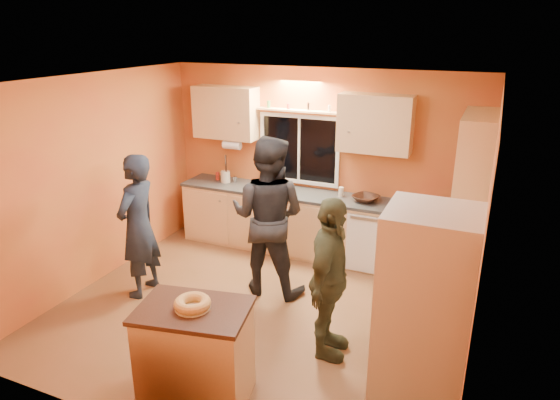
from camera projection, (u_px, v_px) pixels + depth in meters
The scene contains 14 objects.
ground at pixel (260, 311), 5.77m from camera, with size 4.50×4.50×0.00m, color brown.
room_shell at pixel (283, 168), 5.54m from camera, with size 4.54×4.04×2.61m.
back_counter at pixel (312, 224), 7.08m from camera, with size 4.23×0.62×0.90m.
right_counter at pixel (444, 290), 5.32m from camera, with size 0.62×1.84×0.90m.
refrigerator at pixel (424, 313), 4.07m from camera, with size 0.72×0.70×1.80m, color silver.
island at pixel (196, 353), 4.29m from camera, with size 1.03×0.80×0.90m.
bundt_pastry at pixel (192, 303), 4.12m from camera, with size 0.31×0.31×0.09m, color tan.
person_left at pixel (138, 226), 5.90m from camera, with size 0.64×0.42×1.75m, color black.
person_center at pixel (268, 216), 5.93m from camera, with size 0.95×0.74×1.95m, color black.
person_right at pixel (329, 279), 4.77m from camera, with size 0.96×0.40×1.65m, color #333723.
mixing_bowl at pixel (366, 198), 6.65m from camera, with size 0.34×0.34×0.08m, color black.
utensil_crock at pixel (226, 177), 7.45m from camera, with size 0.14×0.14×0.17m, color beige.
potted_plant at pixel (454, 255), 4.78m from camera, with size 0.25×0.21×0.28m, color gray.
red_box at pixel (449, 247), 5.20m from camera, with size 0.16×0.12×0.07m, color #B5291B.
Camera 1 is at (2.22, -4.51, 3.12)m, focal length 32.00 mm.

